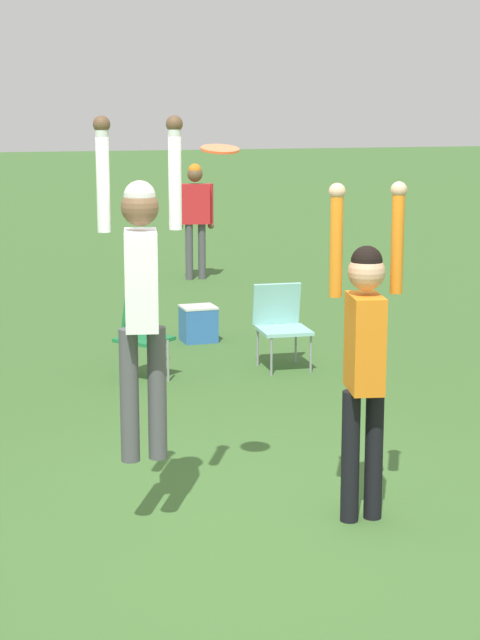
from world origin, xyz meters
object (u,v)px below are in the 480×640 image
at_px(person_jumping, 141,282).
at_px(person_defending, 365,344).
at_px(camping_chair_3, 281,320).
at_px(person_spectator_near, 195,209).
at_px(camping_chair_0, 142,326).
at_px(frisbee, 220,149).
at_px(cooler_box, 198,324).

height_order(person_jumping, person_defending, person_jumping).
bearing_deg(camping_chair_3, person_defending, 81.63).
distance_m(camping_chair_3, person_spectator_near, 5.96).
distance_m(person_defending, camping_chair_0, 4.26).
xyz_separation_m(person_jumping, camping_chair_3, (2.34, 3.81, -1.11)).
bearing_deg(camping_chair_3, frisbee, 69.03).
bearing_deg(camping_chair_3, person_jumping, 63.15).
relative_size(person_jumping, camping_chair_0, 2.38).
bearing_deg(person_jumping, cooler_box, -6.90).
height_order(person_jumping, camping_chair_0, person_jumping).
height_order(person_jumping, frisbee, person_jumping).
relative_size(camping_chair_0, camping_chair_3, 1.04).
height_order(frisbee, camping_chair_0, frisbee).
bearing_deg(person_spectator_near, frisbee, -91.19).
height_order(frisbee, camping_chair_3, frisbee).
distance_m(person_defending, person_spectator_near, 10.15).
distance_m(camping_chair_0, person_spectator_near, 6.25).
bearing_deg(person_jumping, frisbee, -73.87).
bearing_deg(camping_chair_0, person_spectator_near, -147.99).
xyz_separation_m(person_jumping, frisbee, (0.52, 0.03, 0.80)).
height_order(person_defending, camping_chair_0, person_defending).
relative_size(person_defending, camping_chair_0, 2.43).
relative_size(person_jumping, cooler_box, 5.20).
height_order(frisbee, person_spectator_near, frisbee).
xyz_separation_m(person_jumping, person_defending, (1.38, -0.31, -0.43)).
distance_m(person_jumping, camping_chair_0, 4.12).
distance_m(person_defending, camping_chair_3, 4.28).
bearing_deg(person_defending, person_spectator_near, -177.09).
distance_m(person_defending, frisbee, 1.54).
xyz_separation_m(frisbee, camping_chair_0, (0.35, 3.84, -1.90)).
relative_size(frisbee, cooler_box, 0.58).
bearing_deg(person_jumping, camping_chair_0, -0.18).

